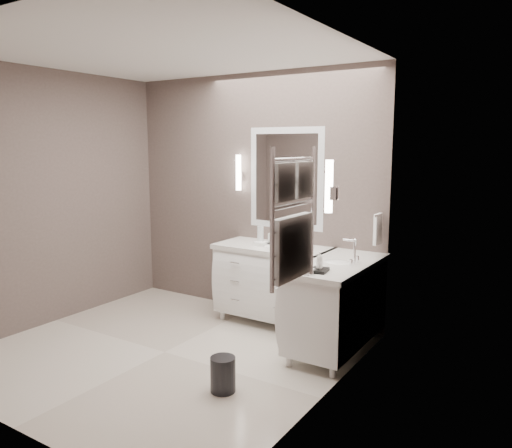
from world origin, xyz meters
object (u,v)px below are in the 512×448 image
Objects in this scene: vanity_right at (337,300)px; towel_ladder at (293,225)px; vanity_back at (273,279)px; waste_bin at (223,374)px.

towel_ladder reaches higher than vanity_right.
vanity_back is 1.38× the size of towel_ladder.
towel_ladder is (1.10, -1.63, 0.91)m from vanity_back.
towel_ladder reaches higher than waste_bin.
vanity_right is (0.88, -0.33, 0.00)m from vanity_back.
towel_ladder is at bearing -7.86° from waste_bin.
towel_ladder is at bearing -55.90° from vanity_back.
vanity_back reaches higher than waste_bin.
vanity_right is 1.33m from waste_bin.
vanity_right is at bearing -20.38° from vanity_back.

